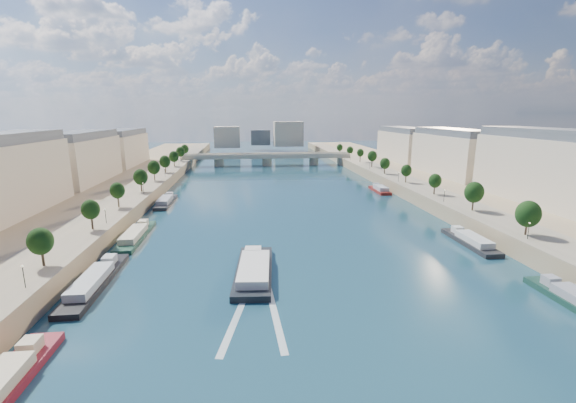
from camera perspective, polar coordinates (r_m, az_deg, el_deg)
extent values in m
plane|color=#0E2D3E|center=(140.97, -0.32, -1.21)|extent=(700.00, 700.00, 0.00)
cube|color=#9E8460|center=(151.21, -28.60, -0.87)|extent=(44.00, 520.00, 5.00)
cube|color=#9E8460|center=(164.06, 25.56, 0.42)|extent=(44.00, 520.00, 5.00)
cube|color=gray|center=(145.58, -23.25, 0.22)|extent=(14.00, 520.00, 0.10)
cube|color=gray|center=(156.21, 20.96, 1.22)|extent=(14.00, 520.00, 0.10)
cylinder|color=#382B1E|center=(92.27, -32.43, -6.55)|extent=(0.50, 0.50, 3.82)
ellipsoid|color=black|center=(91.26, -32.70, -4.42)|extent=(4.80, 4.80, 5.52)
cylinder|color=#382B1E|center=(113.27, -27.23, -2.62)|extent=(0.50, 0.50, 3.82)
ellipsoid|color=black|center=(112.45, -27.42, -0.85)|extent=(4.80, 4.80, 5.52)
cylinder|color=#382B1E|center=(135.28, -23.70, 0.08)|extent=(0.50, 0.50, 3.82)
ellipsoid|color=black|center=(134.59, -23.84, 1.57)|extent=(4.80, 4.80, 5.52)
cylinder|color=#382B1E|center=(157.87, -21.18, 2.01)|extent=(0.50, 0.50, 3.82)
ellipsoid|color=black|center=(157.28, -21.28, 3.29)|extent=(4.80, 4.80, 5.52)
cylinder|color=#382B1E|center=(180.82, -19.28, 3.45)|extent=(0.50, 0.50, 3.82)
ellipsoid|color=black|center=(180.30, -19.37, 4.58)|extent=(4.80, 4.80, 5.52)
cylinder|color=#382B1E|center=(204.01, -17.81, 4.57)|extent=(0.50, 0.50, 3.82)
ellipsoid|color=black|center=(203.56, -17.88, 5.57)|extent=(4.80, 4.80, 5.52)
cylinder|color=#382B1E|center=(227.37, -16.64, 5.45)|extent=(0.50, 0.50, 3.82)
ellipsoid|color=black|center=(226.96, -16.70, 6.35)|extent=(4.80, 4.80, 5.52)
cylinder|color=#382B1E|center=(250.85, -15.69, 6.17)|extent=(0.50, 0.50, 3.82)
ellipsoid|color=black|center=(250.48, -15.74, 6.98)|extent=(4.80, 4.80, 5.52)
cylinder|color=#382B1E|center=(274.42, -14.89, 6.76)|extent=(0.50, 0.50, 3.82)
ellipsoid|color=black|center=(274.09, -14.94, 7.51)|extent=(4.80, 4.80, 5.52)
cylinder|color=#382B1E|center=(113.67, 31.50, -3.05)|extent=(0.50, 0.50, 3.82)
ellipsoid|color=black|center=(112.85, 31.72, -1.30)|extent=(4.80, 4.80, 5.52)
cylinder|color=#382B1E|center=(132.75, 25.29, -0.30)|extent=(0.50, 0.50, 3.82)
ellipsoid|color=black|center=(132.05, 25.44, 1.21)|extent=(4.80, 4.80, 5.52)
cylinder|color=#382B1E|center=(153.22, 20.68, 1.74)|extent=(0.50, 0.50, 3.82)
ellipsoid|color=black|center=(152.61, 20.79, 3.06)|extent=(4.80, 4.80, 5.52)
cylinder|color=#382B1E|center=(174.59, 17.18, 3.29)|extent=(0.50, 0.50, 3.82)
ellipsoid|color=black|center=(174.06, 17.26, 4.45)|extent=(4.80, 4.80, 5.52)
cylinder|color=#382B1E|center=(196.57, 14.44, 4.48)|extent=(0.50, 0.50, 3.82)
ellipsoid|color=black|center=(196.10, 14.50, 5.52)|extent=(4.80, 4.80, 5.52)
cylinder|color=#382B1E|center=(218.97, 12.25, 5.43)|extent=(0.50, 0.50, 3.82)
ellipsoid|color=black|center=(218.55, 12.30, 6.36)|extent=(4.80, 4.80, 5.52)
cylinder|color=#382B1E|center=(241.68, 10.47, 6.19)|extent=(0.50, 0.50, 3.82)
ellipsoid|color=black|center=(241.30, 10.50, 7.04)|extent=(4.80, 4.80, 5.52)
cylinder|color=#382B1E|center=(264.62, 8.99, 6.82)|extent=(0.50, 0.50, 3.82)
ellipsoid|color=black|center=(264.27, 9.01, 7.59)|extent=(4.80, 4.80, 5.52)
cylinder|color=#382B1E|center=(287.73, 7.74, 7.34)|extent=(0.50, 0.50, 3.82)
ellipsoid|color=black|center=(287.41, 7.76, 8.06)|extent=(4.80, 4.80, 5.52)
cylinder|color=black|center=(81.14, -34.51, -9.26)|extent=(0.14, 0.14, 4.00)
sphere|color=#FFE5B2|center=(80.45, -34.70, -7.87)|extent=(0.36, 0.36, 0.36)
cylinder|color=black|center=(116.01, -25.39, -2.04)|extent=(0.14, 0.14, 4.00)
sphere|color=#FFE5B2|center=(115.53, -25.49, -1.03)|extent=(0.36, 0.36, 0.36)
cylinder|color=black|center=(153.41, -20.65, 1.79)|extent=(0.14, 0.14, 4.00)
sphere|color=#FFE5B2|center=(153.05, -20.71, 2.56)|extent=(0.36, 0.36, 0.36)
cylinder|color=black|center=(191.86, -17.78, 4.10)|extent=(0.14, 0.14, 4.00)
sphere|color=#FFE5B2|center=(191.57, -17.82, 4.72)|extent=(0.36, 0.36, 0.36)
cylinder|color=black|center=(230.84, -15.86, 5.63)|extent=(0.14, 0.14, 4.00)
sphere|color=#FFE5B2|center=(230.60, -15.89, 6.15)|extent=(0.36, 0.36, 0.36)
cylinder|color=black|center=(108.36, 32.05, -3.78)|extent=(0.14, 0.14, 4.00)
sphere|color=#FFE5B2|center=(107.85, 32.18, -2.71)|extent=(0.36, 0.36, 0.36)
cylinder|color=black|center=(140.78, 22.13, 0.72)|extent=(0.14, 0.14, 4.00)
sphere|color=#FFE5B2|center=(140.38, 22.20, 1.56)|extent=(0.36, 0.36, 0.36)
cylinder|color=black|center=(176.34, 16.05, 3.48)|extent=(0.14, 0.14, 4.00)
sphere|color=#FFE5B2|center=(176.02, 16.10, 4.15)|extent=(0.36, 0.36, 0.36)
cylinder|color=black|center=(213.47, 12.03, 5.27)|extent=(0.14, 0.14, 4.00)
sphere|color=#FFE5B2|center=(213.21, 12.06, 5.83)|extent=(0.36, 0.36, 0.36)
cylinder|color=black|center=(251.49, 9.21, 6.52)|extent=(0.14, 0.14, 4.00)
sphere|color=#FFE5B2|center=(251.27, 9.22, 6.99)|extent=(0.36, 0.36, 0.36)
cube|color=#BCAC91|center=(139.86, -36.66, 2.36)|extent=(16.00, 52.00, 20.00)
cube|color=#BCAC91|center=(191.63, -28.07, 5.60)|extent=(16.00, 52.00, 20.00)
cube|color=#474C54|center=(190.80, -28.45, 9.05)|extent=(14.72, 50.44, 3.20)
cube|color=#BCAC91|center=(246.19, -23.17, 7.39)|extent=(16.00, 52.00, 20.00)
cube|color=#474C54|center=(245.55, -23.41, 10.07)|extent=(14.72, 50.44, 3.20)
cube|color=#BCAC91|center=(156.03, 33.33, 3.65)|extent=(16.00, 52.00, 20.00)
cube|color=#474C54|center=(155.01, 33.86, 7.87)|extent=(14.72, 50.44, 3.20)
cube|color=#BCAC91|center=(203.73, 23.04, 6.44)|extent=(16.00, 52.00, 20.00)
cube|color=#474C54|center=(202.95, 23.33, 9.69)|extent=(14.72, 50.44, 3.20)
cube|color=#BCAC91|center=(255.73, 16.74, 8.05)|extent=(16.00, 52.00, 20.00)
cube|color=#474C54|center=(255.11, 16.91, 10.64)|extent=(14.72, 50.44, 3.20)
cube|color=#BCAC91|center=(346.92, -8.99, 9.42)|extent=(22.00, 18.00, 18.00)
cube|color=#BCAC91|center=(358.56, 0.02, 10.01)|extent=(26.00, 20.00, 22.00)
cube|color=#474C54|center=(371.90, -4.12, 9.46)|extent=(18.00, 16.00, 14.00)
cube|color=#C1B79E|center=(260.77, -3.14, 6.71)|extent=(112.00, 11.00, 2.20)
cube|color=#C1B79E|center=(255.65, -3.08, 6.93)|extent=(112.00, 0.80, 0.90)
cube|color=#C1B79E|center=(265.58, -3.20, 7.15)|extent=(112.00, 0.80, 0.90)
cylinder|color=#C1B79E|center=(261.44, -10.18, 5.73)|extent=(6.40, 6.40, 5.00)
cylinder|color=#C1B79E|center=(261.20, -3.13, 5.91)|extent=(6.40, 6.40, 5.00)
cylinder|color=#C1B79E|center=(264.86, 3.84, 5.99)|extent=(6.40, 6.40, 5.00)
cube|color=#C1B79E|center=(263.56, -14.54, 5.58)|extent=(6.00, 12.00, 5.00)
cube|color=#C1B79E|center=(269.06, 8.06, 6.00)|extent=(6.00, 12.00, 5.00)
cube|color=black|center=(86.38, -5.06, -10.39)|extent=(9.68, 27.51, 1.93)
cube|color=silver|center=(83.67, -5.05, -9.82)|extent=(7.60, 17.98, 1.74)
cube|color=silver|center=(93.22, -5.20, -7.36)|extent=(4.09, 3.52, 1.80)
cube|color=silver|center=(71.27, -7.41, -16.11)|extent=(6.23, 25.74, 0.04)
cube|color=silver|center=(71.38, -2.06, -15.96)|extent=(2.47, 26.03, 0.04)
cube|color=maroon|center=(65.13, -36.70, -21.57)|extent=(5.00, 23.79, 1.80)
cube|color=#C1B091|center=(69.46, -33.88, -17.25)|extent=(2.50, 2.85, 1.80)
cube|color=black|center=(90.22, -26.58, -10.78)|extent=(5.00, 28.95, 1.80)
cube|color=#ACB2B9|center=(87.60, -27.21, -10.35)|extent=(4.10, 15.92, 1.60)
cube|color=#ACB2B9|center=(97.15, -24.95, -7.80)|extent=(2.50, 3.47, 1.80)
cube|color=#1A4230|center=(117.32, -21.56, -4.94)|extent=(5.00, 27.57, 1.80)
cube|color=beige|center=(114.81, -21.91, -4.46)|extent=(4.10, 15.16, 1.60)
cube|color=beige|center=(124.48, -20.66, -2.99)|extent=(2.50, 3.31, 1.80)
cube|color=#27272A|center=(157.45, -17.60, -0.21)|extent=(5.00, 23.83, 1.80)
cube|color=#93949B|center=(155.27, -17.77, 0.25)|extent=(4.10, 13.11, 1.60)
cube|color=#93949B|center=(163.93, -17.17, 0.97)|extent=(2.50, 2.86, 1.80)
cube|color=#15362C|center=(90.19, 36.83, -12.08)|extent=(5.00, 21.05, 1.80)
cube|color=gray|center=(93.77, 34.37, -9.65)|extent=(2.50, 2.53, 1.80)
cube|color=black|center=(115.38, 25.34, -5.58)|extent=(5.00, 21.97, 1.80)
cube|color=silver|center=(113.48, 25.87, -5.04)|extent=(4.10, 12.08, 1.60)
cube|color=silver|center=(120.24, 23.80, -3.82)|extent=(2.50, 2.64, 1.80)
cube|color=maroon|center=(178.05, 13.43, 1.53)|extent=(5.00, 17.26, 1.80)
cube|color=#ACB1B9|center=(176.46, 13.61, 1.98)|extent=(4.10, 9.49, 1.60)
cube|color=#ACB1B9|center=(182.51, 12.93, 2.40)|extent=(2.50, 2.07, 1.80)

